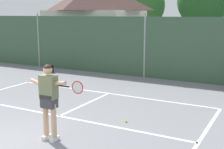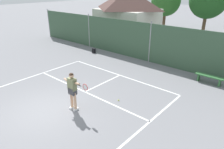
% 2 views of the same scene
% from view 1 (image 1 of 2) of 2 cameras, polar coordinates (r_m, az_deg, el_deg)
% --- Properties ---
extents(court_markings, '(8.30, 11.10, 0.01)m').
position_cam_1_polar(court_markings, '(8.17, -17.72, -10.93)').
color(court_markings, white).
rests_on(court_markings, ground).
extents(chainlink_fence, '(26.09, 0.09, 3.01)m').
position_cam_1_polar(chainlink_fence, '(14.71, 6.03, 4.99)').
color(chainlink_fence, '#38563D').
rests_on(chainlink_fence, ground).
extents(clubhouse_building, '(5.88, 4.98, 5.10)m').
position_cam_1_polar(clubhouse_building, '(20.83, -3.07, 10.19)').
color(clubhouse_building, silver).
rests_on(clubhouse_building, ground).
extents(tennis_player, '(1.43, 0.26, 1.85)m').
position_cam_1_polar(tennis_player, '(7.44, -11.45, -3.82)').
color(tennis_player, silver).
rests_on(tennis_player, ground).
extents(tennis_ball, '(0.07, 0.07, 0.07)m').
position_cam_1_polar(tennis_ball, '(8.81, 2.59, -8.56)').
color(tennis_ball, '#CCE033').
rests_on(tennis_ball, ground).
extents(backpack_black, '(0.31, 0.29, 0.46)m').
position_cam_1_polar(backpack_black, '(16.32, -11.30, 1.05)').
color(backpack_black, black).
rests_on(backpack_black, ground).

